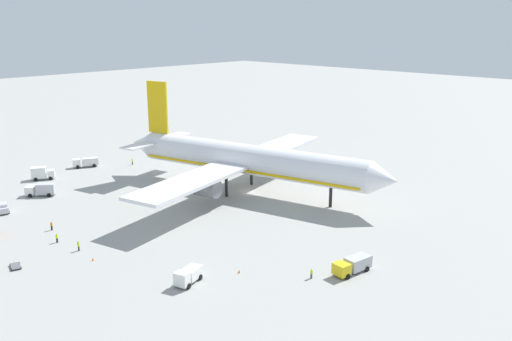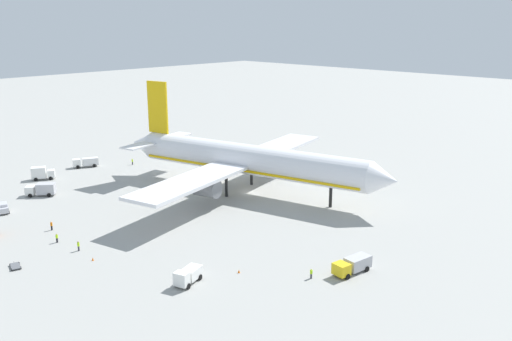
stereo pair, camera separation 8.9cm
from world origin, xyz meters
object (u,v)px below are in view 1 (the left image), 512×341
object	(u,v)px
service_truck_0	(86,162)
traffic_cone_1	(218,146)
ground_worker_3	(52,226)
baggage_cart_0	(15,266)
ground_worker_5	(132,162)
service_truck_3	(42,173)
service_van	(3,208)
service_truck_2	(188,275)
service_truck_1	(42,189)
service_truck_4	(353,265)
traffic_cone_0	(93,259)
ground_worker_4	(311,273)
airliner	(245,160)
traffic_cone_2	(239,271)
ground_worker_0	(57,238)
ground_worker_1	(79,246)

from	to	relation	value
service_truck_0	traffic_cone_1	world-z (taller)	service_truck_0
traffic_cone_1	ground_worker_3	bearing A→B (deg)	-67.23
baggage_cart_0	ground_worker_5	xyz separation A→B (m)	(-41.56, 50.48, 0.61)
service_truck_3	ground_worker_3	distance (m)	37.38
service_truck_0	service_van	distance (m)	37.02
service_truck_2	service_truck_3	distance (m)	70.93
service_truck_1	ground_worker_5	bearing A→B (deg)	105.80
service_truck_2	service_truck_4	bearing A→B (deg)	51.73
baggage_cart_0	ground_worker_3	size ratio (longest dim) A/B	1.85
service_truck_0	traffic_cone_0	xyz separation A→B (m)	(55.36, -30.36, -1.12)
service_truck_4	baggage_cart_0	size ratio (longest dim) A/B	2.18
service_truck_0	service_truck_2	size ratio (longest dim) A/B	1.24
baggage_cart_0	traffic_cone_0	distance (m)	12.07
service_truck_0	service_truck_3	distance (m)	14.19
ground_worker_3	ground_worker_4	bearing A→B (deg)	20.60
baggage_cart_0	ground_worker_5	world-z (taller)	ground_worker_5
airliner	ground_worker_4	world-z (taller)	airliner
service_truck_0	traffic_cone_2	size ratio (longest dim) A/B	12.53
service_truck_0	service_truck_4	size ratio (longest dim) A/B	0.96
ground_worker_4	traffic_cone_1	size ratio (longest dim) A/B	2.98
airliner	service_truck_4	world-z (taller)	airliner
traffic_cone_0	traffic_cone_1	world-z (taller)	same
service_truck_0	service_truck_1	size ratio (longest dim) A/B	1.07
ground_worker_4	ground_worker_5	world-z (taller)	ground_worker_5
ground_worker_5	service_truck_0	bearing A→B (deg)	-125.22
ground_worker_3	service_truck_2	bearing A→B (deg)	6.32
service_truck_0	service_truck_2	world-z (taller)	service_truck_2
service_truck_3	ground_worker_4	distance (m)	82.73
service_truck_4	ground_worker_0	size ratio (longest dim) A/B	4.21
baggage_cart_0	ground_worker_5	size ratio (longest dim) A/B	1.90
ground_worker_0	ground_worker_3	xyz separation A→B (m)	(-6.38, 2.18, 0.04)
ground_worker_5	ground_worker_0	bearing A→B (deg)	-48.06
ground_worker_3	ground_worker_1	bearing A→B (deg)	-6.22
service_truck_0	ground_worker_3	size ratio (longest dim) A/B	3.88
baggage_cart_0	ground_worker_3	bearing A→B (deg)	133.56
service_truck_3	service_truck_4	world-z (taller)	service_truck_3
ground_worker_0	ground_worker_1	bearing A→B (deg)	7.42
service_truck_1	ground_worker_0	world-z (taller)	service_truck_1
service_truck_2	traffic_cone_0	size ratio (longest dim) A/B	10.07
service_van	traffic_cone_2	bearing A→B (deg)	14.09
ground_worker_5	ground_worker_3	bearing A→B (deg)	-51.90
service_truck_1	ground_worker_3	world-z (taller)	service_truck_1
ground_worker_3	traffic_cone_2	size ratio (longest dim) A/B	3.23
service_truck_1	service_truck_4	xyz separation A→B (m)	(73.56, 15.65, -0.17)
airliner	ground_worker_3	size ratio (longest dim) A/B	39.44
ground_worker_4	traffic_cone_0	xyz separation A→B (m)	(-30.34, -19.96, -0.56)
service_truck_1	ground_worker_1	bearing A→B (deg)	-16.19
service_truck_1	service_truck_0	bearing A→B (deg)	128.03
service_truck_1	service_van	distance (m)	11.92
service_truck_4	ground_worker_0	distance (m)	52.53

